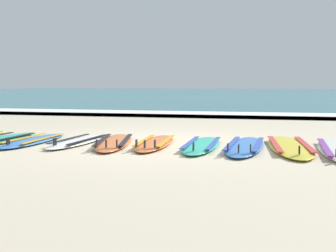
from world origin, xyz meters
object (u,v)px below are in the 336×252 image
at_px(surfboard_2, 34,140).
at_px(surfboard_8, 290,146).
at_px(surfboard_5, 155,143).
at_px(surfboard_6, 202,145).
at_px(surfboard_3, 79,141).
at_px(surfboard_4, 114,142).
at_px(surfboard_7, 245,146).

distance_m(surfboard_2, surfboard_8, 4.20).
distance_m(surfboard_2, surfboard_5, 2.08).
distance_m(surfboard_2, surfboard_6, 2.86).
height_order(surfboard_3, surfboard_6, same).
distance_m(surfboard_3, surfboard_6, 2.07).
bearing_deg(surfboard_6, surfboard_4, 179.68).
height_order(surfboard_2, surfboard_7, same).
height_order(surfboard_2, surfboard_4, same).
xyz_separation_m(surfboard_2, surfboard_6, (2.85, 0.10, -0.00)).
distance_m(surfboard_3, surfboard_7, 2.74).
xyz_separation_m(surfboard_7, surfboard_8, (0.67, 0.14, -0.00)).
relative_size(surfboard_7, surfboard_8, 0.89).
relative_size(surfboard_6, surfboard_8, 0.80).
relative_size(surfboard_2, surfboard_7, 0.88).
relative_size(surfboard_2, surfboard_3, 1.03).
bearing_deg(surfboard_7, surfboard_8, 12.10).
height_order(surfboard_3, surfboard_4, same).
xyz_separation_m(surfboard_3, surfboard_5, (1.29, 0.11, 0.00)).
distance_m(surfboard_7, surfboard_8, 0.69).
xyz_separation_m(surfboard_2, surfboard_3, (0.78, 0.06, 0.00)).
height_order(surfboard_2, surfboard_3, same).
distance_m(surfboard_3, surfboard_8, 3.42).
bearing_deg(surfboard_3, surfboard_5, 4.90).
height_order(surfboard_4, surfboard_7, same).
bearing_deg(surfboard_3, surfboard_8, 3.56).
relative_size(surfboard_3, surfboard_6, 0.95).
height_order(surfboard_6, surfboard_7, same).
bearing_deg(surfboard_3, surfboard_2, -175.31).
bearing_deg(surfboard_8, surfboard_5, -177.26).
bearing_deg(surfboard_2, surfboard_8, 3.77).
bearing_deg(surfboard_8, surfboard_4, -176.51).
relative_size(surfboard_3, surfboard_7, 0.86).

